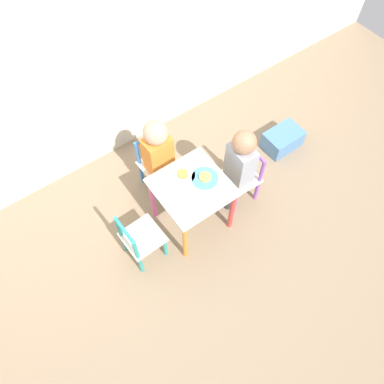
{
  "coord_description": "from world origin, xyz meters",
  "views": [
    {
      "loc": [
        -0.78,
        -1.09,
        2.63
      ],
      "look_at": [
        0.0,
        0.0,
        0.42
      ],
      "focal_mm": 35.0,
      "sensor_mm": 36.0,
      "label": 1
    }
  ],
  "objects_px": {
    "storage_bin": "(282,140)",
    "chair_purple": "(242,177)",
    "chair_blue": "(157,164)",
    "child_right": "(239,163)",
    "child_back": "(159,152)",
    "chair_teal": "(140,240)",
    "plate_right": "(205,178)",
    "kids_table": "(192,194)",
    "plate_back": "(183,175)"
  },
  "relations": [
    {
      "from": "plate_right",
      "to": "child_right",
      "type": "bearing_deg",
      "value": -4.27
    },
    {
      "from": "child_right",
      "to": "chair_teal",
      "type": "bearing_deg",
      "value": -87.24
    },
    {
      "from": "plate_right",
      "to": "storage_bin",
      "type": "xyz_separation_m",
      "value": [
        0.96,
        0.14,
        -0.42
      ]
    },
    {
      "from": "chair_blue",
      "to": "child_back",
      "type": "bearing_deg",
      "value": -90.0
    },
    {
      "from": "kids_table",
      "to": "plate_back",
      "type": "height_order",
      "value": "plate_back"
    },
    {
      "from": "child_back",
      "to": "plate_back",
      "type": "height_order",
      "value": "child_back"
    },
    {
      "from": "chair_teal",
      "to": "storage_bin",
      "type": "distance_m",
      "value": 1.54
    },
    {
      "from": "kids_table",
      "to": "chair_purple",
      "type": "relative_size",
      "value": 0.98
    },
    {
      "from": "chair_blue",
      "to": "chair_teal",
      "type": "height_order",
      "value": "same"
    },
    {
      "from": "plate_back",
      "to": "storage_bin",
      "type": "distance_m",
      "value": 1.15
    },
    {
      "from": "chair_purple",
      "to": "chair_blue",
      "type": "height_order",
      "value": "same"
    },
    {
      "from": "chair_blue",
      "to": "child_back",
      "type": "height_order",
      "value": "child_back"
    },
    {
      "from": "chair_teal",
      "to": "plate_right",
      "type": "relative_size",
      "value": 2.71
    },
    {
      "from": "chair_purple",
      "to": "child_right",
      "type": "relative_size",
      "value": 0.65
    },
    {
      "from": "chair_purple",
      "to": "storage_bin",
      "type": "distance_m",
      "value": 0.66
    },
    {
      "from": "child_right",
      "to": "child_back",
      "type": "height_order",
      "value": "child_right"
    },
    {
      "from": "kids_table",
      "to": "plate_right",
      "type": "relative_size",
      "value": 2.67
    },
    {
      "from": "plate_right",
      "to": "storage_bin",
      "type": "height_order",
      "value": "plate_right"
    },
    {
      "from": "storage_bin",
      "to": "chair_purple",
      "type": "bearing_deg",
      "value": -164.97
    },
    {
      "from": "storage_bin",
      "to": "child_back",
      "type": "bearing_deg",
      "value": 166.73
    },
    {
      "from": "chair_blue",
      "to": "child_back",
      "type": "xyz_separation_m",
      "value": [
        0.0,
        -0.06,
        0.21
      ]
    },
    {
      "from": "plate_back",
      "to": "kids_table",
      "type": "bearing_deg",
      "value": -90.0
    },
    {
      "from": "chair_purple",
      "to": "child_back",
      "type": "height_order",
      "value": "child_back"
    },
    {
      "from": "chair_purple",
      "to": "plate_back",
      "type": "height_order",
      "value": "plate_back"
    },
    {
      "from": "chair_teal",
      "to": "plate_right",
      "type": "bearing_deg",
      "value": -90.39
    },
    {
      "from": "chair_teal",
      "to": "child_back",
      "type": "bearing_deg",
      "value": -49.18
    },
    {
      "from": "chair_purple",
      "to": "plate_back",
      "type": "bearing_deg",
      "value": -103.18
    },
    {
      "from": "plate_back",
      "to": "storage_bin",
      "type": "xyz_separation_m",
      "value": [
        1.07,
        0.03,
        -0.42
      ]
    },
    {
      "from": "chair_purple",
      "to": "child_right",
      "type": "bearing_deg",
      "value": -90.0
    },
    {
      "from": "chair_teal",
      "to": "plate_back",
      "type": "height_order",
      "value": "plate_back"
    },
    {
      "from": "child_right",
      "to": "plate_right",
      "type": "bearing_deg",
      "value": -91.16
    },
    {
      "from": "plate_right",
      "to": "plate_back",
      "type": "relative_size",
      "value": 1.08
    },
    {
      "from": "child_back",
      "to": "plate_right",
      "type": "height_order",
      "value": "child_back"
    },
    {
      "from": "kids_table",
      "to": "chair_blue",
      "type": "height_order",
      "value": "chair_blue"
    },
    {
      "from": "chair_blue",
      "to": "child_right",
      "type": "relative_size",
      "value": 0.65
    },
    {
      "from": "chair_teal",
      "to": "chair_purple",
      "type": "bearing_deg",
      "value": -92.58
    },
    {
      "from": "child_back",
      "to": "chair_purple",
      "type": "bearing_deg",
      "value": -43.67
    },
    {
      "from": "child_back",
      "to": "plate_right",
      "type": "bearing_deg",
      "value": -74.84
    },
    {
      "from": "chair_purple",
      "to": "chair_teal",
      "type": "relative_size",
      "value": 1.0
    },
    {
      "from": "chair_teal",
      "to": "child_right",
      "type": "height_order",
      "value": "child_right"
    },
    {
      "from": "chair_blue",
      "to": "child_right",
      "type": "xyz_separation_m",
      "value": [
        0.41,
        -0.48,
        0.22
      ]
    },
    {
      "from": "chair_purple",
      "to": "chair_blue",
      "type": "bearing_deg",
      "value": -132.68
    },
    {
      "from": "chair_blue",
      "to": "plate_back",
      "type": "relative_size",
      "value": 2.93
    },
    {
      "from": "child_back",
      "to": "chair_blue",
      "type": "bearing_deg",
      "value": 90.0
    },
    {
      "from": "chair_blue",
      "to": "plate_back",
      "type": "xyz_separation_m",
      "value": [
        0.01,
        -0.35,
        0.26
      ]
    },
    {
      "from": "child_back",
      "to": "plate_right",
      "type": "distance_m",
      "value": 0.42
    },
    {
      "from": "kids_table",
      "to": "storage_bin",
      "type": "height_order",
      "value": "kids_table"
    },
    {
      "from": "chair_teal",
      "to": "kids_table",
      "type": "bearing_deg",
      "value": -90.0
    },
    {
      "from": "chair_purple",
      "to": "plate_back",
      "type": "relative_size",
      "value": 2.93
    },
    {
      "from": "chair_blue",
      "to": "plate_right",
      "type": "bearing_deg",
      "value": -76.72
    }
  ]
}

